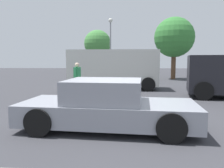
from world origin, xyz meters
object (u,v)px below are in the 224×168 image
at_px(sedan_foreground, 107,106).
at_px(pedestrian, 77,76).
at_px(van_white, 114,68).
at_px(light_post_near, 110,37).
at_px(dog, 90,97).

bearing_deg(sedan_foreground, pedestrian, 114.53).
bearing_deg(sedan_foreground, van_white, 96.50).
relative_size(sedan_foreground, light_post_near, 0.73).
bearing_deg(van_white, light_post_near, 95.54).
xyz_separation_m(sedan_foreground, dog, (-0.86, 2.96, -0.28)).
relative_size(dog, pedestrian, 0.38).
distance_m(sedan_foreground, van_white, 7.81).
distance_m(dog, pedestrian, 2.44).
distance_m(dog, van_white, 4.97).
height_order(dog, pedestrian, pedestrian).
xyz_separation_m(dog, van_white, (0.70, 4.82, 0.95)).
distance_m(sedan_foreground, light_post_near, 18.89).
distance_m(van_white, pedestrian, 3.13).
xyz_separation_m(pedestrian, light_post_near, (0.86, 13.41, 3.19)).
bearing_deg(pedestrian, sedan_foreground, 115.88).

